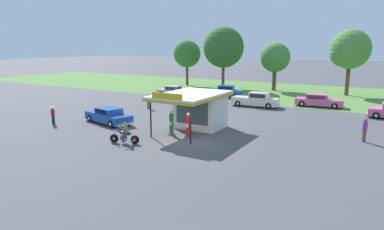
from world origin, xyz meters
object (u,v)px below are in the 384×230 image
Objects in this scene: bystander_standing_back_lot at (53,115)px; parked_car_back_row_centre at (256,100)px; featured_classic_sedan at (108,116)px; gas_pump_nearside at (171,124)px; motorcycle_with_rider at (125,135)px; parked_car_back_row_far_right at (224,92)px; gas_pump_offside at (188,126)px; parked_car_back_row_centre_right at (318,101)px; parked_car_back_row_right at (174,92)px; bystander_admiring_sedan at (365,130)px; bystander_strolling_foreground at (148,101)px.

parked_car_back_row_centre is at bearing 54.59° from bystander_standing_back_lot.
bystander_standing_back_lot is at bearing -145.78° from featured_classic_sedan.
motorcycle_with_rider is at bearing -113.13° from gas_pump_nearside.
featured_classic_sedan is at bearing -97.18° from parked_car_back_row_far_right.
gas_pump_offside reaches higher than motorcycle_with_rider.
motorcycle_with_rider reaches higher than parked_car_back_row_centre_right.
gas_pump_offside is at bearing -53.91° from parked_car_back_row_right.
gas_pump_offside is 1.10× the size of bystander_admiring_sedan.
gas_pump_offside is 0.39× the size of parked_car_back_row_right.
featured_classic_sedan is 19.48m from parked_car_back_row_far_right.
parked_car_back_row_right is at bearing 103.16° from featured_classic_sedan.
bystander_strolling_foreground reaches higher than parked_car_back_row_centre.
gas_pump_nearside is 0.36× the size of parked_car_back_row_centre_right.
parked_car_back_row_centre_right is 0.99× the size of parked_car_back_row_far_right.
parked_car_back_row_far_right is at bearing 73.63° from bystander_standing_back_lot.
parked_car_back_row_centre_right is 28.45m from bystander_standing_back_lot.
parked_car_back_row_centre is 7.51m from parked_car_back_row_far_right.
parked_car_back_row_right is 0.91× the size of parked_car_back_row_centre_right.
parked_car_back_row_right is (-3.94, 16.86, -0.01)m from featured_classic_sedan.
bystander_strolling_foreground is (2.59, -9.21, 0.25)m from parked_car_back_row_right.
parked_car_back_row_right reaches higher than featured_classic_sedan.
parked_car_back_row_far_right is at bearing 141.30° from bystander_admiring_sedan.
parked_car_back_row_centre is at bearing -8.64° from parked_car_back_row_right.
parked_car_back_row_centre_right is (6.24, 3.60, -0.07)m from parked_car_back_row_centre.
parked_car_back_row_centre reaches higher than featured_classic_sedan.
motorcycle_with_rider is 0.44× the size of parked_car_back_row_right.
parked_car_back_row_far_right is (-4.81, 19.92, -0.15)m from gas_pump_nearside.
gas_pump_nearside reaches higher than bystander_strolling_foreground.
gas_pump_offside is 0.35× the size of parked_car_back_row_centre.
featured_classic_sedan is at bearing -119.74° from parked_car_back_row_centre.
parked_car_back_row_centre is 1.02× the size of parked_car_back_row_centre_right.
bystander_strolling_foreground is (-7.02, 11.93, 0.25)m from motorcycle_with_rider.
gas_pump_nearside reaches higher than parked_car_back_row_centre_right.
bystander_strolling_foreground is at bearing 172.69° from bystander_admiring_sedan.
featured_classic_sedan is 1.00× the size of parked_car_back_row_centre.
featured_classic_sedan is at bearing -79.99° from bystander_strolling_foreground.
bystander_strolling_foreground is (-9.90, -7.31, 0.16)m from parked_car_back_row_centre.
gas_pump_offside is at bearing -39.15° from bystander_strolling_foreground.
parked_car_back_row_centre_right is 19.48m from bystander_strolling_foreground.
parked_car_back_row_far_right is (2.44, 19.33, 0.08)m from featured_classic_sedan.
gas_pump_offside is 8.80m from featured_classic_sedan.
parked_car_back_row_right is 3.16× the size of bystander_standing_back_lot.
parked_car_back_row_centre_right is at bearing 112.64° from bystander_admiring_sedan.
parked_car_back_row_far_right is (-6.11, 4.36, 0.00)m from parked_car_back_row_centre.
parked_car_back_row_centre_right is (18.73, 1.70, 0.01)m from parked_car_back_row_right.
bystander_admiring_sedan is 1.03× the size of bystander_strolling_foreground.
parked_car_back_row_centre_right is at bearing 72.58° from gas_pump_offside.
featured_classic_sedan is (-5.67, 4.28, 0.00)m from motorcycle_with_rider.
featured_classic_sedan is 7.78m from bystander_strolling_foreground.
motorcycle_with_rider is 1.23× the size of bystander_admiring_sedan.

